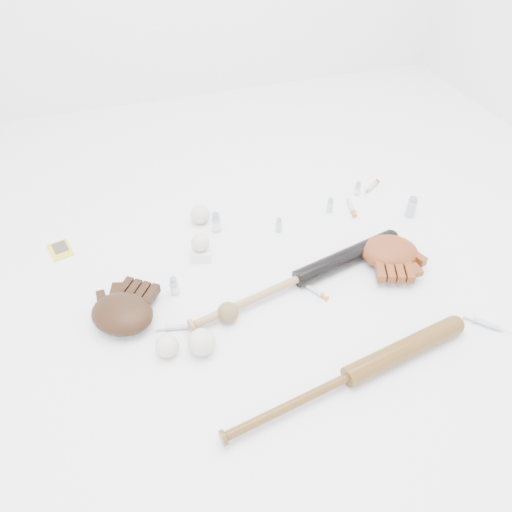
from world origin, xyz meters
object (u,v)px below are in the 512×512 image
object	(u,v)px
bat_dark	(299,278)
bat_wood	(349,376)
glove_dark	(122,313)
pedestal	(201,253)

from	to	relation	value
bat_dark	bat_wood	distance (m)	0.40
glove_dark	pedestal	xyz separation A→B (m)	(0.30, 0.22, -0.02)
pedestal	bat_wood	bearing A→B (deg)	-66.81
bat_dark	bat_wood	bearing A→B (deg)	-104.31
bat_wood	glove_dark	size ratio (longest dim) A/B	3.52
pedestal	glove_dark	bearing A→B (deg)	-143.89
glove_dark	pedestal	size ratio (longest dim) A/B	3.38
bat_wood	glove_dark	bearing A→B (deg)	134.13
glove_dark	bat_wood	bearing A→B (deg)	1.06
bat_dark	glove_dark	xyz separation A→B (m)	(-0.59, 0.02, 0.01)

